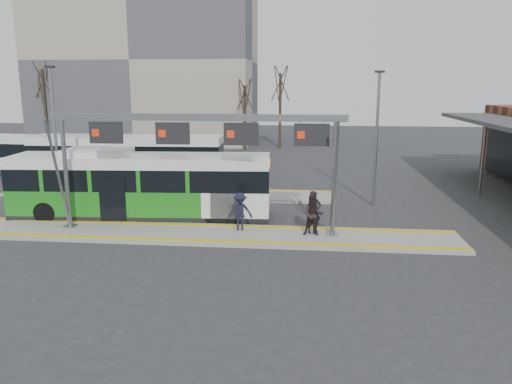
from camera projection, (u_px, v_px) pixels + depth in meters
ground at (207, 236)px, 22.12m from camera, size 120.00×120.00×0.00m
platform_main at (207, 234)px, 22.10m from camera, size 22.00×3.00×0.15m
platform_second at (169, 193)px, 30.28m from camera, size 20.00×3.00×0.15m
tactile_main at (207, 232)px, 22.09m from camera, size 22.00×2.65×0.02m
tactile_second at (174, 188)px, 31.38m from camera, size 20.00×0.35×0.02m
gantry at (199, 138)px, 21.48m from camera, size 13.00×1.68×5.20m
apartment_block at (147, 60)px, 56.55m from camera, size 24.50×12.50×18.40m
hero_bus at (141, 187)px, 24.79m from camera, size 12.82×3.48×3.49m
bg_bus_green at (128, 160)px, 33.61m from camera, size 12.85×3.26×3.19m
passenger_a at (314, 212)px, 21.89m from camera, size 0.81×0.70×1.89m
passenger_b at (313, 215)px, 21.56m from camera, size 0.91×0.73×1.80m
passenger_c at (240, 212)px, 22.33m from camera, size 1.18×0.77×1.71m
tree_left at (245, 95)px, 49.29m from camera, size 1.40×1.40×7.29m
tree_mid at (280, 84)px, 50.74m from camera, size 1.40×1.40×8.65m
tree_far at (43, 80)px, 51.88m from camera, size 1.40×1.40×9.18m
lamp_west at (55, 133)px, 26.94m from camera, size 0.50×0.25×7.53m
lamp_east at (377, 135)px, 26.85m from camera, size 0.50×0.25×7.28m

